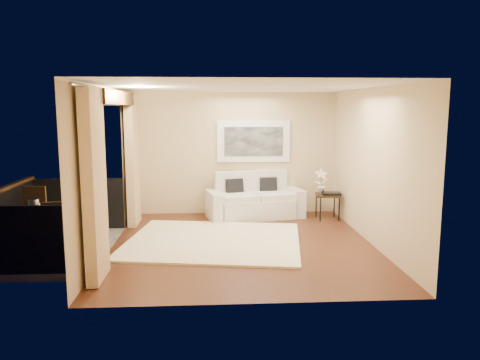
{
  "coord_description": "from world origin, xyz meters",
  "views": [
    {
      "loc": [
        -0.53,
        -7.87,
        2.37
      ],
      "look_at": [
        -0.01,
        0.57,
        1.05
      ],
      "focal_mm": 35.0,
      "sensor_mm": 36.0,
      "label": 1
    }
  ],
  "objects": [
    {
      "name": "balcony_chair_near",
      "position": [
        -2.87,
        -0.85,
        0.55
      ],
      "size": [
        0.49,
        0.49,
        0.95
      ],
      "rotation": [
        0.0,
        0.0,
        0.21
      ],
      "color": "black",
      "rests_on": "balcony"
    },
    {
      "name": "rug",
      "position": [
        -0.51,
        0.19,
        0.02
      ],
      "size": [
        3.38,
        3.06,
        0.04
      ],
      "primitive_type": "cube",
      "rotation": [
        0.0,
        0.0,
        -0.16
      ],
      "color": "#FFF3CD",
      "rests_on": "floor"
    },
    {
      "name": "balcony",
      "position": [
        -3.31,
        0.0,
        0.18
      ],
      "size": [
        1.81,
        2.6,
        1.17
      ],
      "color": "#605B56",
      "rests_on": "ground"
    },
    {
      "name": "room_shell",
      "position": [
        -2.13,
        0.0,
        2.52
      ],
      "size": [
        5.0,
        6.4,
        5.0
      ],
      "color": "white",
      "rests_on": "ground"
    },
    {
      "name": "glass_a",
      "position": [
        -3.13,
        -0.36,
        0.73
      ],
      "size": [
        0.06,
        0.06,
        0.12
      ],
      "primitive_type": "cylinder",
      "color": "silver",
      "rests_on": "bistro_table"
    },
    {
      "name": "floor",
      "position": [
        0.0,
        0.0,
        0.0
      ],
      "size": [
        5.0,
        5.0,
        0.0
      ],
      "primitive_type": "plane",
      "color": "#512918",
      "rests_on": "ground"
    },
    {
      "name": "side_table",
      "position": [
        1.93,
        1.76,
        0.48
      ],
      "size": [
        0.56,
        0.56,
        0.54
      ],
      "rotation": [
        0.0,
        0.0,
        -0.13
      ],
      "color": "black",
      "rests_on": "floor"
    },
    {
      "name": "candle",
      "position": [
        -3.27,
        -0.07,
        0.71
      ],
      "size": [
        0.06,
        0.06,
        0.07
      ],
      "primitive_type": "cylinder",
      "color": "red",
      "rests_on": "bistro_table"
    },
    {
      "name": "sofa",
      "position": [
        0.39,
        2.09,
        0.34
      ],
      "size": [
        2.16,
        1.27,
        0.98
      ],
      "rotation": [
        0.0,
        0.0,
        0.21
      ],
      "color": "silver",
      "rests_on": "floor"
    },
    {
      "name": "glass_b",
      "position": [
        -3.13,
        -0.2,
        0.73
      ],
      "size": [
        0.06,
        0.06,
        0.12
      ],
      "primitive_type": "cylinder",
      "color": "white",
      "rests_on": "bistro_table"
    },
    {
      "name": "tray",
      "position": [
        1.99,
        1.7,
        0.57
      ],
      "size": [
        0.4,
        0.31,
        0.05
      ],
      "primitive_type": "cube",
      "rotation": [
        0.0,
        0.0,
        -0.09
      ],
      "color": "black",
      "rests_on": "side_table"
    },
    {
      "name": "ice_bucket",
      "position": [
        -3.46,
        -0.13,
        0.77
      ],
      "size": [
        0.18,
        0.18,
        0.2
      ],
      "primitive_type": "cylinder",
      "color": "white",
      "rests_on": "bistro_table"
    },
    {
      "name": "balcony_chair_far",
      "position": [
        -3.68,
        0.59,
        0.57
      ],
      "size": [
        0.47,
        0.47,
        0.98
      ],
      "rotation": [
        0.0,
        0.0,
        3.02
      ],
      "color": "black",
      "rests_on": "balcony"
    },
    {
      "name": "vase",
      "position": [
        -3.29,
        -0.39,
        0.76
      ],
      "size": [
        0.04,
        0.04,
        0.18
      ],
      "primitive_type": "cylinder",
      "color": "silver",
      "rests_on": "bistro_table"
    },
    {
      "name": "bistro_table",
      "position": [
        -3.29,
        -0.23,
        0.59
      ],
      "size": [
        0.7,
        0.7,
        0.67
      ],
      "rotation": [
        0.0,
        0.0,
        -0.27
      ],
      "color": "black",
      "rests_on": "balcony"
    },
    {
      "name": "curtains",
      "position": [
        -2.11,
        0.0,
        1.34
      ],
      "size": [
        0.16,
        4.8,
        2.64
      ],
      "color": "#D8B385",
      "rests_on": "ground"
    },
    {
      "name": "artwork",
      "position": [
        0.4,
        2.46,
        1.62
      ],
      "size": [
        1.62,
        0.07,
        0.92
      ],
      "color": "white",
      "rests_on": "room_shell"
    },
    {
      "name": "orchid",
      "position": [
        1.82,
        1.91,
        0.8
      ],
      "size": [
        0.28,
        0.19,
        0.52
      ],
      "primitive_type": "imported",
      "rotation": [
        0.0,
        0.0,
        0.02
      ],
      "color": "white",
      "rests_on": "side_table"
    }
  ]
}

